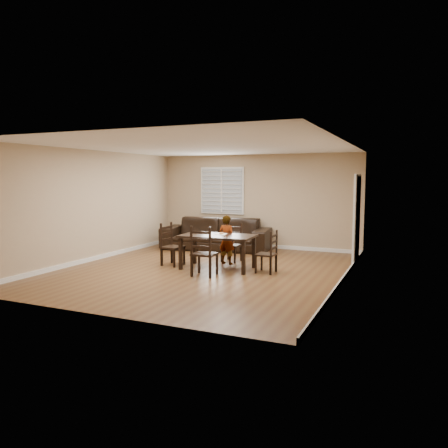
{
  "coord_description": "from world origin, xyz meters",
  "views": [
    {
      "loc": [
        4.22,
        -8.52,
        2.02
      ],
      "look_at": [
        0.32,
        0.36,
        1.0
      ],
      "focal_mm": 35.0,
      "sensor_mm": 36.0,
      "label": 1
    }
  ],
  "objects_px": {
    "dining_table": "(218,239)",
    "chair_right": "(271,254)",
    "chair_left": "(169,246)",
    "chair_near": "(234,244)",
    "chair_far": "(202,254)",
    "sofa": "(216,234)",
    "donut": "(221,233)",
    "child": "(227,240)"
  },
  "relations": [
    {
      "from": "dining_table",
      "to": "chair_right",
      "type": "relative_size",
      "value": 1.83
    },
    {
      "from": "dining_table",
      "to": "chair_left",
      "type": "xyz_separation_m",
      "value": [
        -1.24,
        -0.04,
        -0.22
      ]
    },
    {
      "from": "chair_near",
      "to": "chair_far",
      "type": "relative_size",
      "value": 0.88
    },
    {
      "from": "chair_near",
      "to": "sofa",
      "type": "xyz_separation_m",
      "value": [
        -1.12,
        1.4,
        0.02
      ]
    },
    {
      "from": "chair_near",
      "to": "sofa",
      "type": "height_order",
      "value": "chair_near"
    },
    {
      "from": "chair_far",
      "to": "chair_left",
      "type": "relative_size",
      "value": 1.06
    },
    {
      "from": "chair_right",
      "to": "donut",
      "type": "distance_m",
      "value": 1.28
    },
    {
      "from": "chair_left",
      "to": "sofa",
      "type": "relative_size",
      "value": 0.33
    },
    {
      "from": "chair_near",
      "to": "donut",
      "type": "relative_size",
      "value": 8.6
    },
    {
      "from": "dining_table",
      "to": "sofa",
      "type": "bearing_deg",
      "value": 112.51
    },
    {
      "from": "dining_table",
      "to": "chair_far",
      "type": "bearing_deg",
      "value": -89.96
    },
    {
      "from": "chair_far",
      "to": "chair_right",
      "type": "bearing_deg",
      "value": -145.27
    },
    {
      "from": "chair_right",
      "to": "dining_table",
      "type": "bearing_deg",
      "value": -85.48
    },
    {
      "from": "donut",
      "to": "chair_left",
      "type": "bearing_deg",
      "value": -169.7
    },
    {
      "from": "chair_near",
      "to": "donut",
      "type": "height_order",
      "value": "chair_near"
    },
    {
      "from": "dining_table",
      "to": "donut",
      "type": "distance_m",
      "value": 0.22
    },
    {
      "from": "chair_far",
      "to": "chair_near",
      "type": "bearing_deg",
      "value": -90.74
    },
    {
      "from": "chair_left",
      "to": "child",
      "type": "distance_m",
      "value": 1.37
    },
    {
      "from": "chair_right",
      "to": "sofa",
      "type": "relative_size",
      "value": 0.3
    },
    {
      "from": "dining_table",
      "to": "donut",
      "type": "height_order",
      "value": "donut"
    },
    {
      "from": "chair_right",
      "to": "chair_near",
      "type": "bearing_deg",
      "value": -125.53
    },
    {
      "from": "chair_far",
      "to": "chair_left",
      "type": "height_order",
      "value": "chair_far"
    },
    {
      "from": "dining_table",
      "to": "chair_left",
      "type": "bearing_deg",
      "value": 179.07
    },
    {
      "from": "sofa",
      "to": "chair_far",
      "type": "bearing_deg",
      "value": -77.44
    },
    {
      "from": "sofa",
      "to": "child",
      "type": "bearing_deg",
      "value": -65.97
    },
    {
      "from": "dining_table",
      "to": "chair_near",
      "type": "distance_m",
      "value": 1.06
    },
    {
      "from": "child",
      "to": "donut",
      "type": "xyz_separation_m",
      "value": [
        0.04,
        -0.4,
        0.21
      ]
    },
    {
      "from": "chair_far",
      "to": "sofa",
      "type": "xyz_separation_m",
      "value": [
        -1.2,
        3.29,
        -0.03
      ]
    },
    {
      "from": "child",
      "to": "chair_far",
      "type": "bearing_deg",
      "value": 102.3
    },
    {
      "from": "dining_table",
      "to": "donut",
      "type": "bearing_deg",
      "value": 83.66
    },
    {
      "from": "child",
      "to": "donut",
      "type": "relative_size",
      "value": 10.74
    },
    {
      "from": "dining_table",
      "to": "chair_near",
      "type": "xyz_separation_m",
      "value": [
        -0.04,
        1.03,
        -0.25
      ]
    },
    {
      "from": "chair_far",
      "to": "sofa",
      "type": "distance_m",
      "value": 3.5
    },
    {
      "from": "chair_right",
      "to": "child",
      "type": "xyz_separation_m",
      "value": [
        -1.26,
        0.54,
        0.16
      ]
    },
    {
      "from": "chair_left",
      "to": "donut",
      "type": "xyz_separation_m",
      "value": [
        1.25,
        0.23,
        0.34
      ]
    },
    {
      "from": "chair_left",
      "to": "chair_right",
      "type": "relative_size",
      "value": 1.08
    },
    {
      "from": "dining_table",
      "to": "chair_far",
      "type": "distance_m",
      "value": 0.89
    },
    {
      "from": "chair_left",
      "to": "donut",
      "type": "relative_size",
      "value": 9.2
    },
    {
      "from": "donut",
      "to": "chair_right",
      "type": "bearing_deg",
      "value": -6.13
    },
    {
      "from": "chair_far",
      "to": "child",
      "type": "height_order",
      "value": "child"
    },
    {
      "from": "chair_far",
      "to": "chair_right",
      "type": "xyz_separation_m",
      "value": [
        1.18,
        0.92,
        -0.06
      ]
    },
    {
      "from": "chair_far",
      "to": "chair_left",
      "type": "xyz_separation_m",
      "value": [
        -1.28,
        0.83,
        -0.03
      ]
    }
  ]
}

